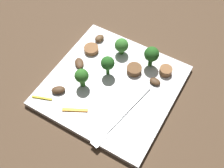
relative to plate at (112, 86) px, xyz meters
name	(u,v)px	position (x,y,z in m)	size (l,w,h in m)	color
ground_plane	(112,87)	(0.00, 0.00, -0.01)	(1.40, 1.40, 0.00)	#4C3826
plate	(112,86)	(0.00, 0.00, 0.00)	(0.28, 0.28, 0.01)	white
fork	(119,120)	(0.07, 0.06, 0.01)	(0.18, 0.05, 0.00)	silver
broccoli_floret_0	(82,76)	(0.04, -0.06, 0.04)	(0.03, 0.03, 0.05)	#347525
broccoli_floret_1	(122,45)	(-0.09, -0.03, 0.03)	(0.03, 0.03, 0.04)	#408630
broccoli_floret_2	(108,63)	(-0.02, -0.02, 0.04)	(0.03, 0.03, 0.05)	#296420
broccoli_floret_3	(152,55)	(-0.09, 0.05, 0.04)	(0.03, 0.03, 0.06)	#296420
sausage_slice_0	(134,70)	(-0.06, 0.03, 0.01)	(0.03, 0.03, 0.01)	brown
sausage_slice_1	(166,71)	(-0.09, 0.09, 0.01)	(0.03, 0.03, 0.02)	brown
sausage_slice_2	(91,49)	(-0.06, -0.09, 0.01)	(0.04, 0.04, 0.01)	brown
mushroom_0	(99,38)	(-0.10, -0.10, 0.01)	(0.03, 0.02, 0.01)	brown
mushroom_1	(58,90)	(0.08, -0.09, 0.01)	(0.03, 0.02, 0.01)	#4C331E
mushroom_2	(155,82)	(-0.05, 0.08, 0.01)	(0.03, 0.02, 0.01)	#4C331E
mushroom_3	(79,63)	(-0.01, -0.10, 0.01)	(0.03, 0.02, 0.01)	#4C331E
pepper_strip_0	(75,110)	(0.10, -0.03, 0.01)	(0.05, 0.01, 0.00)	orange
pepper_strip_1	(42,98)	(0.11, -0.11, 0.01)	(0.04, 0.00, 0.00)	yellow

